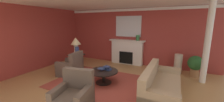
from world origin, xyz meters
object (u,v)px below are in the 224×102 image
object	(u,v)px
armchair_facing_fireplace	(74,98)
side_table	(77,61)
mantel_mirror	(128,26)
armchair_near_window	(71,68)
coffee_table	(104,74)
sofa	(160,87)
potted_plant	(195,64)
vase_tall_corner	(178,64)
vase_on_side_table	(77,51)
table_lamp	(76,43)
fireplace	(127,53)
vase_mantel_right	(138,38)

from	to	relation	value
armchair_facing_fireplace	side_table	size ratio (longest dim) A/B	1.36
mantel_mirror	side_table	distance (m)	2.99
mantel_mirror	armchair_near_window	size ratio (longest dim) A/B	1.37
armchair_facing_fireplace	coffee_table	distance (m)	1.65
sofa	armchair_facing_fireplace	bearing A→B (deg)	-139.67
mantel_mirror	armchair_facing_fireplace	bearing A→B (deg)	-87.76
armchair_near_window	coffee_table	xyz separation A→B (m)	(1.56, -0.10, 0.03)
potted_plant	vase_tall_corner	bearing A→B (deg)	163.09
mantel_mirror	potted_plant	distance (m)	3.34
mantel_mirror	armchair_facing_fireplace	distance (m)	4.59
vase_on_side_table	armchair_near_window	bearing A→B (deg)	-82.97
sofa	side_table	xyz separation A→B (m)	(-3.67, 0.84, 0.10)
armchair_near_window	armchair_facing_fireplace	size ratio (longest dim) A/B	1.00
mantel_mirror	vase_on_side_table	bearing A→B (deg)	-127.06
vase_tall_corner	potted_plant	distance (m)	0.63
mantel_mirror	coffee_table	bearing A→B (deg)	-88.61
armchair_facing_fireplace	vase_on_side_table	distance (m)	2.89
vase_tall_corner	vase_on_side_table	bearing A→B (deg)	-157.34
mantel_mirror	vase_tall_corner	world-z (taller)	mantel_mirror
vase_on_side_table	potted_plant	bearing A→B (deg)	17.85
armchair_near_window	table_lamp	xyz separation A→B (m)	(-0.21, 0.62, 0.92)
fireplace	coffee_table	bearing A→B (deg)	-88.55
armchair_near_window	vase_on_side_table	bearing A→B (deg)	97.03
fireplace	armchair_near_window	xyz separation A→B (m)	(-1.50, -2.44, -0.28)
vase_on_side_table	vase_tall_corner	xyz separation A→B (m)	(3.93, 1.64, -0.48)
vase_mantel_right	table_lamp	bearing A→B (deg)	-141.87
side_table	fireplace	bearing A→B (deg)	46.86
vase_on_side_table	vase_tall_corner	bearing A→B (deg)	22.66
fireplace	vase_on_side_table	world-z (taller)	fireplace
fireplace	armchair_facing_fireplace	bearing A→B (deg)	-87.70
sofa	mantel_mirror	bearing A→B (deg)	125.27
mantel_mirror	potted_plant	bearing A→B (deg)	-11.45
potted_plant	armchair_near_window	bearing A→B (deg)	-156.35
coffee_table	armchair_near_window	bearing A→B (deg)	176.39
coffee_table	potted_plant	xyz separation A→B (m)	(2.91, 2.06, 0.16)
side_table	table_lamp	world-z (taller)	table_lamp
mantel_mirror	armchair_facing_fireplace	xyz separation A→B (m)	(0.17, -4.30, -1.59)
armchair_near_window	table_lamp	distance (m)	1.13
mantel_mirror	armchair_near_window	world-z (taller)	mantel_mirror
fireplace	mantel_mirror	distance (m)	1.31
table_lamp	vase_tall_corner	xyz separation A→B (m)	(4.08, 1.52, -0.82)
sofa	armchair_near_window	size ratio (longest dim) A/B	2.22
fireplace	vase_on_side_table	xyz separation A→B (m)	(-1.56, -1.94, 0.30)
vase_tall_corner	sofa	bearing A→B (deg)	-99.87
armchair_facing_fireplace	vase_tall_corner	distance (m)	4.47
armchair_near_window	side_table	distance (m)	0.66
sofa	vase_on_side_table	size ratio (longest dim) A/B	5.74
fireplace	armchair_facing_fireplace	size ratio (longest dim) A/B	1.89
mantel_mirror	coffee_table	xyz separation A→B (m)	(0.06, -2.66, -1.56)
vase_tall_corner	vase_mantel_right	world-z (taller)	vase_mantel_right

